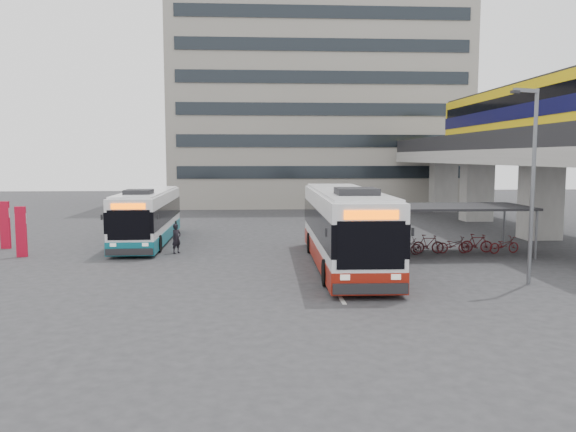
{
  "coord_description": "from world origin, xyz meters",
  "views": [
    {
      "loc": [
        -0.55,
        -25.48,
        5.04
      ],
      "look_at": [
        1.14,
        3.42,
        2.0
      ],
      "focal_mm": 35.0,
      "sensor_mm": 36.0,
      "label": 1
    }
  ],
  "objects": [
    {
      "name": "ground",
      "position": [
        0.0,
        0.0,
        0.0
      ],
      "size": [
        120.0,
        120.0,
        0.0
      ],
      "primitive_type": "plane",
      "color": "#28282B",
      "rests_on": "ground"
    },
    {
      "name": "road_markings",
      "position": [
        2.5,
        -3.0,
        0.01
      ],
      "size": [
        0.15,
        7.6,
        0.01
      ],
      "color": "beige",
      "rests_on": "ground"
    },
    {
      "name": "sign_totem_mid",
      "position": [
        -12.39,
        3.36,
        1.33
      ],
      "size": [
        0.56,
        0.24,
        2.57
      ],
      "rotation": [
        0.0,
        0.0,
        0.15
      ],
      "color": "#B50B24",
      "rests_on": "ground"
    },
    {
      "name": "bus_teal",
      "position": [
        -6.88,
        7.86,
        1.53
      ],
      "size": [
        2.63,
        11.24,
        3.31
      ],
      "rotation": [
        0.0,
        0.0,
        0.02
      ],
      "color": "white",
      "rests_on": "ground"
    },
    {
      "name": "pedestrian",
      "position": [
        -4.71,
        4.0,
        0.78
      ],
      "size": [
        0.65,
        0.68,
        1.56
      ],
      "primitive_type": "imported",
      "rotation": [
        0.0,
        0.0,
        0.87
      ],
      "color": "black",
      "rests_on": "ground"
    },
    {
      "name": "sign_totem_north",
      "position": [
        -14.35,
        6.07,
        1.36
      ],
      "size": [
        0.57,
        0.22,
        2.63
      ],
      "rotation": [
        0.0,
        0.0,
        -0.11
      ],
      "color": "#B50B24",
      "rests_on": "ground"
    },
    {
      "name": "bus_main",
      "position": [
        3.57,
        0.07,
        1.77
      ],
      "size": [
        3.03,
        12.94,
        3.81
      ],
      "rotation": [
        0.0,
        0.0,
        -0.02
      ],
      "color": "white",
      "rests_on": "ground"
    },
    {
      "name": "office_block",
      "position": [
        6.0,
        36.0,
        12.5
      ],
      "size": [
        30.0,
        15.0,
        25.0
      ],
      "primitive_type": "cube",
      "color": "gray",
      "rests_on": "ground"
    },
    {
      "name": "lamp_post",
      "position": [
        10.22,
        -4.15,
        4.37
      ],
      "size": [
        1.3,
        0.58,
        7.67
      ],
      "rotation": [
        0.0,
        0.0,
        0.34
      ],
      "color": "#595B60",
      "rests_on": "ground"
    },
    {
      "name": "bike_shelter",
      "position": [
        8.5,
        3.0,
        1.36
      ],
      "size": [
        10.0,
        4.0,
        2.54
      ],
      "color": "#595B60",
      "rests_on": "ground"
    },
    {
      "name": "viaduct",
      "position": [
        17.0,
        11.83,
        6.23
      ],
      "size": [
        8.0,
        32.0,
        9.68
      ],
      "color": "gray",
      "rests_on": "ground"
    }
  ]
}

